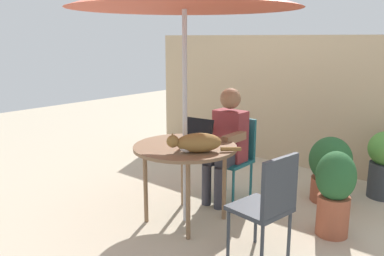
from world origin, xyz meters
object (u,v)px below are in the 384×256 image
object	(u,v)px
person_seated	(226,139)
laptop	(196,135)
patio_table	(185,153)
chair_occupied	(234,151)
chair_empty	(269,201)
cat	(196,143)
potted_plant_near_fence	(335,190)
potted_plant_corner	(330,168)

from	to	relation	value
person_seated	laptop	bearing A→B (deg)	-92.22
patio_table	chair_occupied	bearing A→B (deg)	90.00
chair_occupied	patio_table	bearing A→B (deg)	-90.00
chair_occupied	chair_empty	size ratio (longest dim) A/B	1.00
laptop	cat	bearing A→B (deg)	-50.57
potted_plant_near_fence	person_seated	bearing A→B (deg)	178.60
laptop	cat	xyz separation A→B (m)	(0.24, -0.29, 0.02)
laptop	potted_plant_near_fence	size ratio (longest dim) A/B	0.43
patio_table	potted_plant_corner	bearing A→B (deg)	57.58
chair_occupied	potted_plant_corner	xyz separation A→B (m)	(0.86, 0.54, -0.14)
potted_plant_near_fence	patio_table	bearing A→B (deg)	-152.18
potted_plant_near_fence	potted_plant_corner	world-z (taller)	potted_plant_near_fence
patio_table	laptop	size ratio (longest dim) A/B	2.92
chair_occupied	potted_plant_corner	size ratio (longest dim) A/B	1.24
chair_occupied	chair_empty	bearing A→B (deg)	-44.48
chair_occupied	person_seated	bearing A→B (deg)	-90.00
chair_occupied	chair_empty	xyz separation A→B (m)	(0.97, -0.95, 0.00)
chair_empty	laptop	bearing A→B (deg)	161.96
potted_plant_near_fence	cat	bearing A→B (deg)	-143.06
chair_empty	potted_plant_near_fence	distance (m)	0.80
chair_empty	laptop	world-z (taller)	laptop
chair_occupied	potted_plant_near_fence	xyz separation A→B (m)	(1.19, -0.19, -0.09)
person_seated	cat	distance (m)	0.81
laptop	potted_plant_near_fence	distance (m)	1.35
chair_occupied	person_seated	world-z (taller)	person_seated
potted_plant_corner	chair_empty	bearing A→B (deg)	-85.77
chair_occupied	person_seated	size ratio (longest dim) A/B	0.72
chair_empty	potted_plant_corner	size ratio (longest dim) A/B	1.24
chair_occupied	potted_plant_corner	world-z (taller)	chair_occupied
person_seated	chair_occupied	bearing A→B (deg)	90.00
chair_empty	patio_table	bearing A→B (deg)	171.85
patio_table	chair_occupied	xyz separation A→B (m)	(0.00, 0.82, -0.17)
chair_occupied	laptop	size ratio (longest dim) A/B	2.66
patio_table	cat	size ratio (longest dim) A/B	1.96
cat	chair_occupied	bearing A→B (deg)	103.32
person_seated	cat	size ratio (longest dim) A/B	2.47
cat	chair_empty	bearing A→B (deg)	-2.70
potted_plant_corner	chair_occupied	bearing A→B (deg)	-147.87
potted_plant_near_fence	potted_plant_corner	bearing A→B (deg)	114.45
person_seated	potted_plant_corner	bearing A→B (deg)	39.02
patio_table	potted_plant_near_fence	bearing A→B (deg)	27.82
laptop	patio_table	bearing A→B (deg)	-84.26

